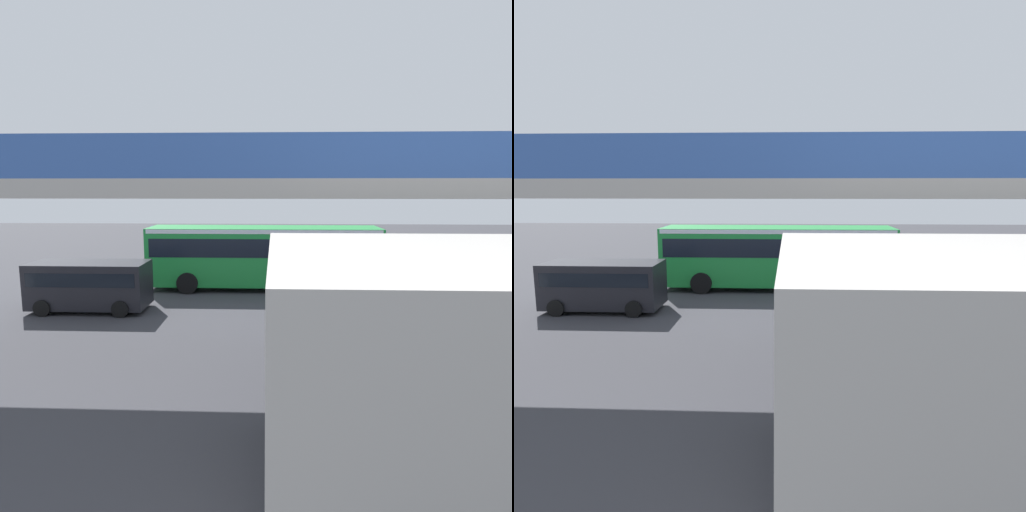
# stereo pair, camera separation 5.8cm
# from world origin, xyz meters

# --- Properties ---
(ground) EXTENTS (80.00, 80.00, 0.00)m
(ground) POSITION_xyz_m (0.00, 0.00, 0.00)
(ground) COLOR #38383D
(city_bus) EXTENTS (11.54, 2.85, 3.15)m
(city_bus) POSITION_xyz_m (-0.31, 0.38, 1.88)
(city_bus) COLOR #1E8C38
(city_bus) RESTS_ON ground
(parked_van) EXTENTS (4.80, 2.17, 2.05)m
(parked_van) POSITION_xyz_m (6.85, 4.71, 1.18)
(parked_van) COLOR black
(parked_van) RESTS_ON ground
(bicycle_black) EXTENTS (1.77, 0.44, 0.96)m
(bicycle_black) POSITION_xyz_m (-9.62, 5.01, 0.37)
(bicycle_black) COLOR black
(bicycle_black) RESTS_ON ground
(bicycle_green) EXTENTS (1.77, 0.44, 0.96)m
(bicycle_green) POSITION_xyz_m (-10.98, 3.02, 0.37)
(bicycle_green) COLOR black
(bicycle_green) RESTS_ON ground
(traffic_sign) EXTENTS (0.08, 0.60, 2.80)m
(traffic_sign) POSITION_xyz_m (6.56, -3.74, 1.89)
(traffic_sign) COLOR slate
(traffic_sign) RESTS_ON ground
(lane_dash_leftmost) EXTENTS (2.00, 0.20, 0.01)m
(lane_dash_leftmost) POSITION_xyz_m (-8.00, -2.57, 0.00)
(lane_dash_leftmost) COLOR silver
(lane_dash_leftmost) RESTS_ON ground
(lane_dash_left) EXTENTS (2.00, 0.20, 0.01)m
(lane_dash_left) POSITION_xyz_m (-4.00, -2.57, 0.00)
(lane_dash_left) COLOR silver
(lane_dash_left) RESTS_ON ground
(lane_dash_centre) EXTENTS (2.00, 0.20, 0.01)m
(lane_dash_centre) POSITION_xyz_m (0.00, -2.57, 0.00)
(lane_dash_centre) COLOR silver
(lane_dash_centre) RESTS_ON ground
(lane_dash_right) EXTENTS (2.00, 0.20, 0.01)m
(lane_dash_right) POSITION_xyz_m (4.00, -2.57, 0.00)
(lane_dash_right) COLOR silver
(lane_dash_right) RESTS_ON ground
(lane_dash_rightmost) EXTENTS (2.00, 0.20, 0.01)m
(lane_dash_rightmost) POSITION_xyz_m (8.00, -2.57, 0.00)
(lane_dash_rightmost) COLOR silver
(lane_dash_rightmost) RESTS_ON ground
(pedestrian_overpass) EXTENTS (24.67, 2.60, 6.44)m
(pedestrian_overpass) POSITION_xyz_m (0.00, 10.11, 4.69)
(pedestrian_overpass) COLOR #B2ADA5
(pedestrian_overpass) RESTS_ON ground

